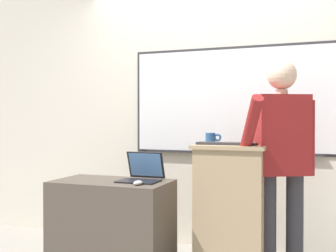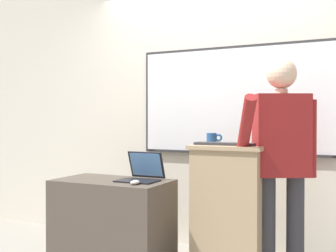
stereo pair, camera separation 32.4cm
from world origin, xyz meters
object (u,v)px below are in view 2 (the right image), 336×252
person_presenter (281,154)px  lectern_podium (230,212)px  coffee_mug (212,138)px  laptop (142,172)px  wireless_keyboard (225,144)px  side_desk (112,225)px  computer_mouse_by_laptop (135,182)px

person_presenter → lectern_podium: bearing=161.2°
coffee_mug → lectern_podium: bearing=-37.1°
laptop → coffee_mug: 0.63m
person_presenter → wireless_keyboard: bearing=168.3°
side_desk → coffee_mug: bearing=28.0°
side_desk → computer_mouse_by_laptop: size_ratio=9.32×
laptop → side_desk: bearing=-159.5°
lectern_podium → coffee_mug: coffee_mug is taller
wireless_keyboard → computer_mouse_by_laptop: size_ratio=4.57×
lectern_podium → wireless_keyboard: wireless_keyboard is taller
lectern_podium → wireless_keyboard: (-0.03, -0.06, 0.53)m
side_desk → coffee_mug: coffee_mug is taller
computer_mouse_by_laptop → person_presenter: bearing=22.7°
laptop → computer_mouse_by_laptop: size_ratio=3.14×
person_presenter → laptop: bearing=163.4°
lectern_podium → side_desk: bearing=-166.0°
person_presenter → laptop: (-1.06, -0.20, -0.16)m
side_desk → computer_mouse_by_laptop: bearing=-24.9°
coffee_mug → computer_mouse_by_laptop: bearing=-129.8°
person_presenter → coffee_mug: size_ratio=12.65×
computer_mouse_by_laptop → laptop: bearing=105.2°
wireless_keyboard → computer_mouse_by_laptop: 0.74m
lectern_podium → side_desk: lectern_podium is taller
laptop → coffee_mug: coffee_mug is taller
person_presenter → computer_mouse_by_laptop: 1.11m
side_desk → person_presenter: (1.29, 0.28, 0.60)m
side_desk → wireless_keyboard: (0.90, 0.17, 0.68)m
lectern_podium → coffee_mug: bearing=142.9°
person_presenter → computer_mouse_by_laptop: size_ratio=16.81×
computer_mouse_by_laptop → wireless_keyboard: bearing=27.1°
wireless_keyboard → computer_mouse_by_laptop: wireless_keyboard is taller
laptop → coffee_mug: (0.49, 0.30, 0.27)m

